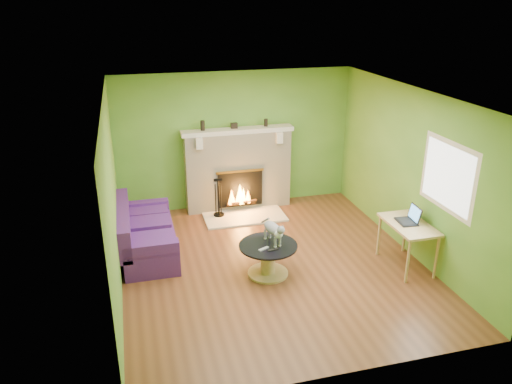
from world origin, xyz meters
TOP-DOWN VIEW (x-y plane):
  - floor at (0.00, 0.00)m, footprint 5.00×5.00m
  - ceiling at (0.00, 0.00)m, footprint 5.00×5.00m
  - wall_back at (0.00, 2.50)m, footprint 5.00×0.00m
  - wall_front at (0.00, -2.50)m, footprint 5.00×0.00m
  - wall_left at (-2.25, 0.00)m, footprint 0.00×5.00m
  - wall_right at (2.25, 0.00)m, footprint 0.00×5.00m
  - window_frame at (2.24, -0.90)m, footprint 0.00×1.20m
  - window_pane at (2.23, -0.90)m, footprint 0.00×1.06m
  - fireplace at (0.00, 2.32)m, footprint 2.10×0.46m
  - hearth at (0.00, 1.80)m, footprint 1.50×0.75m
  - mantel at (0.00, 2.30)m, footprint 2.10×0.28m
  - sofa at (-1.86, 0.89)m, footprint 0.85×1.79m
  - coffee_table at (-0.14, -0.26)m, footprint 0.86×0.86m
  - desk at (1.95, -0.56)m, footprint 0.56×0.96m
  - cat at (-0.06, -0.21)m, footprint 0.35×0.64m
  - remote_silver at (-0.24, -0.38)m, footprint 0.17×0.12m
  - remote_black at (-0.12, -0.44)m, footprint 0.16×0.07m
  - laptop at (1.93, -0.51)m, footprint 0.32×0.36m
  - fire_tools at (-0.46, 1.95)m, footprint 0.20×0.20m
  - mantel_vase_left at (-0.64, 2.33)m, footprint 0.08×0.08m
  - mantel_vase_right at (0.55, 2.33)m, footprint 0.07×0.07m
  - mantel_box at (-0.06, 2.33)m, footprint 0.12×0.08m

SIDE VIEW (x-z plane):
  - floor at x=0.00m, z-range 0.00..0.00m
  - hearth at x=0.00m, z-range 0.00..0.03m
  - coffee_table at x=-0.14m, z-range 0.04..0.52m
  - sofa at x=-1.86m, z-range -0.09..0.71m
  - fire_tools at x=-0.46m, z-range 0.03..0.77m
  - remote_black at x=-0.12m, z-range 0.49..0.50m
  - remote_silver at x=-0.24m, z-range 0.49..0.50m
  - desk at x=1.95m, z-range 0.27..0.98m
  - cat at x=-0.06m, z-range 0.49..0.86m
  - fireplace at x=0.00m, z-range -0.02..1.56m
  - laptop at x=1.93m, z-range 0.71..0.96m
  - wall_back at x=0.00m, z-range -1.20..3.80m
  - wall_front at x=0.00m, z-range -1.20..3.80m
  - wall_left at x=-2.25m, z-range -1.20..3.80m
  - wall_right at x=2.25m, z-range -1.20..3.80m
  - mantel at x=0.00m, z-range 1.50..1.58m
  - window_frame at x=2.24m, z-range 0.95..2.15m
  - window_pane at x=2.23m, z-range 1.02..2.08m
  - mantel_box at x=-0.06m, z-range 1.58..1.68m
  - mantel_vase_right at x=0.55m, z-range 1.58..1.72m
  - mantel_vase_left at x=-0.64m, z-range 1.58..1.76m
  - ceiling at x=0.00m, z-range 2.60..2.60m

